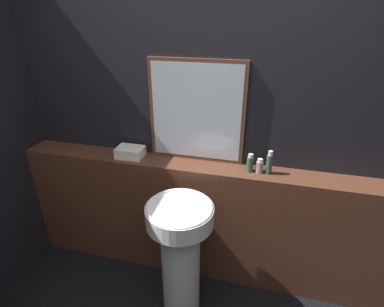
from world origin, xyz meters
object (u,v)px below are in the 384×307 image
(mirror, at_px, (196,112))
(conditioner_bottle, at_px, (260,166))
(pedestal_sink, at_px, (180,252))
(lotion_bottle, at_px, (269,163))
(towel_stack, at_px, (130,152))
(shampoo_bottle, at_px, (250,163))

(mirror, bearing_deg, conditioner_bottle, -11.17)
(conditioner_bottle, bearing_deg, pedestal_sink, -136.73)
(conditioner_bottle, xyz_separation_m, lotion_bottle, (0.06, 0.00, 0.03))
(mirror, distance_m, towel_stack, 0.60)
(towel_stack, bearing_deg, conditioner_bottle, 0.00)
(towel_stack, xyz_separation_m, shampoo_bottle, (0.90, 0.00, 0.02))
(pedestal_sink, height_order, lotion_bottle, lotion_bottle)
(mirror, xyz_separation_m, shampoo_bottle, (0.40, -0.09, -0.30))
(towel_stack, xyz_separation_m, lotion_bottle, (1.02, 0.00, 0.04))
(pedestal_sink, relative_size, towel_stack, 4.55)
(pedestal_sink, distance_m, shampoo_bottle, 0.76)
(pedestal_sink, relative_size, shampoo_bottle, 7.03)
(mirror, bearing_deg, shampoo_bottle, -12.90)
(shampoo_bottle, relative_size, lotion_bottle, 0.77)
(towel_stack, height_order, shampoo_bottle, shampoo_bottle)
(towel_stack, relative_size, conditioner_bottle, 1.99)
(pedestal_sink, bearing_deg, lotion_bottle, 39.58)
(pedestal_sink, xyz_separation_m, conditioner_bottle, (0.45, 0.42, 0.49))
(conditioner_bottle, height_order, lotion_bottle, lotion_bottle)
(mirror, relative_size, lotion_bottle, 4.32)
(pedestal_sink, xyz_separation_m, lotion_bottle, (0.51, 0.42, 0.52))
(towel_stack, bearing_deg, shampoo_bottle, 0.00)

